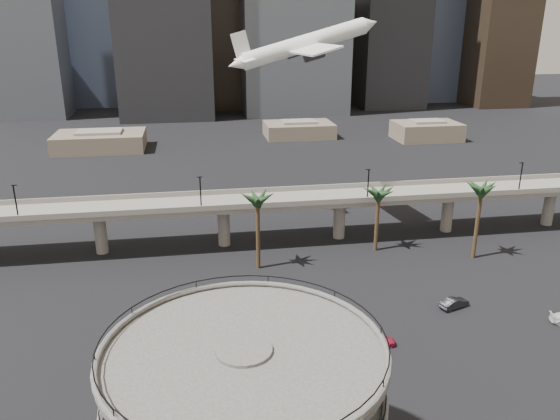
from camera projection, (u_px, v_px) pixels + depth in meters
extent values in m
cylinder|color=#494644|center=(245.00, 398.00, 42.83)|extent=(22.00, 22.00, 0.45)
torus|color=#494644|center=(245.00, 393.00, 42.67)|extent=(22.20, 22.20, 0.50)
torus|color=black|center=(245.00, 384.00, 42.41)|extent=(21.80, 21.80, 0.10)
cylinder|color=#494644|center=(244.00, 354.00, 41.50)|extent=(22.00, 22.00, 0.45)
torus|color=#494644|center=(244.00, 349.00, 41.35)|extent=(22.20, 22.20, 0.50)
torus|color=black|center=(244.00, 340.00, 41.08)|extent=(21.80, 21.80, 0.10)
cube|color=slate|center=(283.00, 201.00, 101.00)|extent=(130.00, 9.00, 0.90)
cube|color=slate|center=(287.00, 204.00, 96.52)|extent=(130.00, 0.30, 1.00)
cube|color=slate|center=(279.00, 189.00, 104.90)|extent=(130.00, 0.30, 1.00)
cylinder|color=slate|center=(100.00, 233.00, 97.33)|extent=(2.20, 2.20, 8.00)
cylinder|color=slate|center=(224.00, 226.00, 100.71)|extent=(2.20, 2.20, 8.00)
cylinder|color=slate|center=(339.00, 219.00, 104.08)|extent=(2.20, 2.20, 8.00)
cylinder|color=slate|center=(447.00, 213.00, 107.46)|extent=(2.20, 2.20, 8.00)
cylinder|color=slate|center=(549.00, 207.00, 110.84)|extent=(2.20, 2.20, 8.00)
cylinder|color=black|center=(16.00, 202.00, 89.21)|extent=(0.24, 0.24, 6.00)
cylinder|color=black|center=(201.00, 193.00, 93.82)|extent=(0.24, 0.24, 6.00)
cylinder|color=black|center=(368.00, 185.00, 98.43)|extent=(0.24, 0.24, 6.00)
cylinder|color=black|center=(521.00, 178.00, 103.03)|extent=(0.24, 0.24, 6.00)
cylinder|color=#43331D|center=(258.00, 235.00, 90.48)|extent=(0.70, 0.70, 12.15)
ellipsoid|color=#183417|center=(257.00, 197.00, 88.33)|extent=(4.40, 4.40, 2.00)
cylinder|color=#43331D|center=(377.00, 222.00, 97.81)|extent=(0.70, 0.70, 10.80)
ellipsoid|color=#183417|center=(379.00, 192.00, 95.89)|extent=(4.40, 4.40, 2.00)
cylinder|color=#43331D|center=(477.00, 224.00, 94.38)|extent=(0.70, 0.70, 12.60)
ellipsoid|color=#183417|center=(482.00, 187.00, 92.16)|extent=(4.40, 4.40, 2.00)
cube|color=#67594C|center=(100.00, 141.00, 174.96)|extent=(28.00, 18.00, 5.50)
cube|color=slate|center=(99.00, 132.00, 173.92)|extent=(14.00, 9.00, 0.80)
cube|color=#67594C|center=(299.00, 130.00, 194.65)|extent=(24.00, 16.00, 5.00)
cube|color=slate|center=(299.00, 122.00, 193.69)|extent=(12.00, 8.00, 0.80)
cube|color=#67594C|center=(426.00, 131.00, 189.92)|extent=(22.00, 15.00, 6.00)
cube|color=slate|center=(427.00, 121.00, 188.79)|extent=(11.00, 7.50, 0.80)
cube|color=#494E56|center=(25.00, 9.00, 221.24)|extent=(26.00, 24.00, 87.11)
cube|color=#3D475E|center=(105.00, 48.00, 263.21)|extent=(30.00, 30.00, 53.60)
cube|color=gray|center=(328.00, 53.00, 276.57)|extent=(24.00, 24.00, 46.90)
cube|color=slate|center=(330.00, 1.00, 268.40)|extent=(13.20, 13.20, 2.40)
cube|color=#3D475E|center=(428.00, 21.00, 274.41)|extent=(34.00, 30.00, 78.17)
cube|color=black|center=(499.00, 36.00, 257.20)|extent=(26.00, 26.00, 64.77)
cube|color=gray|center=(252.00, 56.00, 290.24)|extent=(22.00, 22.00, 42.44)
cube|color=slate|center=(251.00, 11.00, 282.82)|extent=(12.10, 12.10, 2.40)
cylinder|color=white|center=(305.00, 43.00, 107.07)|extent=(26.20, 7.11, 9.78)
cone|color=white|center=(370.00, 24.00, 109.88)|extent=(4.43, 3.89, 4.05)
cone|color=white|center=(236.00, 64.00, 104.26)|extent=(4.28, 3.51, 3.69)
cube|color=white|center=(301.00, 48.00, 107.11)|extent=(9.93, 28.41, 1.83)
cube|color=white|center=(245.00, 59.00, 104.48)|extent=(3.55, 9.51, 0.79)
cube|color=white|center=(241.00, 46.00, 103.45)|extent=(4.16, 0.93, 5.69)
cylinder|color=#25252A|center=(296.00, 52.00, 112.30)|extent=(4.47, 2.46, 2.78)
cylinder|color=#25252A|center=(314.00, 55.00, 103.12)|extent=(4.47, 2.46, 2.78)
imported|color=#AC1834|center=(379.00, 341.00, 70.27)|extent=(4.27, 2.03, 1.41)
imported|color=black|center=(454.00, 303.00, 79.45)|extent=(4.87, 3.01, 1.51)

